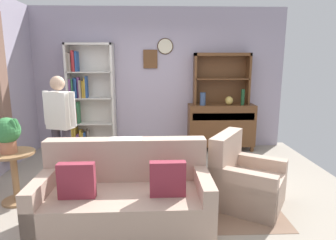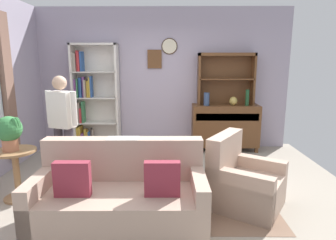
{
  "view_description": "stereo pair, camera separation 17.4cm",
  "coord_description": "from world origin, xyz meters",
  "px_view_note": "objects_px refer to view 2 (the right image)",
  "views": [
    {
      "loc": [
        -0.03,
        -3.74,
        1.75
      ],
      "look_at": [
        0.1,
        0.2,
        0.95
      ],
      "focal_mm": 30.73,
      "sensor_mm": 36.0,
      "label": 1
    },
    {
      "loc": [
        0.14,
        -3.74,
        1.75
      ],
      "look_at": [
        0.1,
        0.2,
        0.95
      ],
      "focal_mm": 30.73,
      "sensor_mm": 36.0,
      "label": 2
    }
  ],
  "objects_px": {
    "bottle_wine": "(247,98)",
    "armchair_floral": "(243,183)",
    "vase_round": "(233,101)",
    "person_reading": "(62,121)",
    "potted_plant_large": "(9,131)",
    "plant_stand": "(16,169)",
    "couch_floral": "(121,197)",
    "bookshelf": "(92,99)",
    "sideboard": "(225,125)",
    "vase_tall": "(207,99)",
    "sideboard_hutch": "(226,72)"
  },
  "relations": [
    {
      "from": "plant_stand",
      "to": "potted_plant_large",
      "type": "xyz_separation_m",
      "value": [
        -0.02,
        -0.03,
        0.51
      ]
    },
    {
      "from": "bottle_wine",
      "to": "couch_floral",
      "type": "height_order",
      "value": "bottle_wine"
    },
    {
      "from": "armchair_floral",
      "to": "potted_plant_large",
      "type": "distance_m",
      "value": 2.95
    },
    {
      "from": "bookshelf",
      "to": "bottle_wine",
      "type": "height_order",
      "value": "bookshelf"
    },
    {
      "from": "armchair_floral",
      "to": "vase_tall",
      "type": "bearing_deg",
      "value": 95.15
    },
    {
      "from": "bookshelf",
      "to": "potted_plant_large",
      "type": "relative_size",
      "value": 4.79
    },
    {
      "from": "sideboard_hutch",
      "to": "potted_plant_large",
      "type": "relative_size",
      "value": 2.51
    },
    {
      "from": "sideboard_hutch",
      "to": "armchair_floral",
      "type": "height_order",
      "value": "sideboard_hutch"
    },
    {
      "from": "bottle_wine",
      "to": "armchair_floral",
      "type": "relative_size",
      "value": 0.29
    },
    {
      "from": "plant_stand",
      "to": "bookshelf",
      "type": "bearing_deg",
      "value": 79.85
    },
    {
      "from": "vase_tall",
      "to": "person_reading",
      "type": "bearing_deg",
      "value": -146.67
    },
    {
      "from": "bottle_wine",
      "to": "vase_tall",
      "type": "bearing_deg",
      "value": 179.34
    },
    {
      "from": "bookshelf",
      "to": "potted_plant_large",
      "type": "bearing_deg",
      "value": -100.56
    },
    {
      "from": "vase_round",
      "to": "plant_stand",
      "type": "distance_m",
      "value": 3.85
    },
    {
      "from": "sideboard_hutch",
      "to": "bookshelf",
      "type": "bearing_deg",
      "value": -179.47
    },
    {
      "from": "vase_tall",
      "to": "sideboard",
      "type": "bearing_deg",
      "value": 11.63
    },
    {
      "from": "bookshelf",
      "to": "sideboard_hutch",
      "type": "distance_m",
      "value": 2.71
    },
    {
      "from": "vase_round",
      "to": "person_reading",
      "type": "distance_m",
      "value": 3.15
    },
    {
      "from": "vase_round",
      "to": "couch_floral",
      "type": "distance_m",
      "value": 3.26
    },
    {
      "from": "plant_stand",
      "to": "person_reading",
      "type": "bearing_deg",
      "value": 55.13
    },
    {
      "from": "couch_floral",
      "to": "bookshelf",
      "type": "bearing_deg",
      "value": 110.22
    },
    {
      "from": "couch_floral",
      "to": "vase_tall",
      "type": "bearing_deg",
      "value": 65.2
    },
    {
      "from": "sideboard",
      "to": "vase_round",
      "type": "xyz_separation_m",
      "value": [
        0.13,
        -0.07,
        0.5
      ]
    },
    {
      "from": "couch_floral",
      "to": "armchair_floral",
      "type": "bearing_deg",
      "value": 16.86
    },
    {
      "from": "vase_tall",
      "to": "vase_round",
      "type": "relative_size",
      "value": 1.46
    },
    {
      "from": "plant_stand",
      "to": "sideboard",
      "type": "bearing_deg",
      "value": 35.15
    },
    {
      "from": "sideboard_hutch",
      "to": "armchair_floral",
      "type": "bearing_deg",
      "value": -94.5
    },
    {
      "from": "vase_tall",
      "to": "bookshelf",
      "type": "bearing_deg",
      "value": 175.83
    },
    {
      "from": "sideboard_hutch",
      "to": "potted_plant_large",
      "type": "bearing_deg",
      "value": -143.39
    },
    {
      "from": "sideboard",
      "to": "plant_stand",
      "type": "relative_size",
      "value": 1.98
    },
    {
      "from": "armchair_floral",
      "to": "plant_stand",
      "type": "height_order",
      "value": "armchair_floral"
    },
    {
      "from": "vase_tall",
      "to": "armchair_floral",
      "type": "relative_size",
      "value": 0.23
    },
    {
      "from": "vase_tall",
      "to": "person_reading",
      "type": "height_order",
      "value": "person_reading"
    },
    {
      "from": "couch_floral",
      "to": "sideboard_hutch",
      "type": "bearing_deg",
      "value": 60.38
    },
    {
      "from": "bottle_wine",
      "to": "couch_floral",
      "type": "relative_size",
      "value": 0.17
    },
    {
      "from": "bookshelf",
      "to": "bottle_wine",
      "type": "distance_m",
      "value": 3.05
    },
    {
      "from": "armchair_floral",
      "to": "person_reading",
      "type": "height_order",
      "value": "person_reading"
    },
    {
      "from": "sideboard",
      "to": "vase_tall",
      "type": "bearing_deg",
      "value": -168.37
    },
    {
      "from": "plant_stand",
      "to": "person_reading",
      "type": "xyz_separation_m",
      "value": [
        0.41,
        0.59,
        0.5
      ]
    },
    {
      "from": "plant_stand",
      "to": "potted_plant_large",
      "type": "bearing_deg",
      "value": -129.79
    },
    {
      "from": "bookshelf",
      "to": "armchair_floral",
      "type": "relative_size",
      "value": 1.98
    },
    {
      "from": "armchair_floral",
      "to": "person_reading",
      "type": "distance_m",
      "value": 2.64
    },
    {
      "from": "potted_plant_large",
      "to": "person_reading",
      "type": "xyz_separation_m",
      "value": [
        0.43,
        0.61,
        -0.01
      ]
    },
    {
      "from": "bookshelf",
      "to": "sideboard",
      "type": "bearing_deg",
      "value": -1.83
    },
    {
      "from": "bookshelf",
      "to": "sideboard",
      "type": "distance_m",
      "value": 2.7
    },
    {
      "from": "bottle_wine",
      "to": "bookshelf",
      "type": "bearing_deg",
      "value": 176.73
    },
    {
      "from": "vase_tall",
      "to": "potted_plant_large",
      "type": "height_order",
      "value": "vase_tall"
    },
    {
      "from": "person_reading",
      "to": "bookshelf",
      "type": "bearing_deg",
      "value": 90.31
    },
    {
      "from": "sideboard_hutch",
      "to": "potted_plant_large",
      "type": "height_order",
      "value": "sideboard_hutch"
    },
    {
      "from": "sideboard_hutch",
      "to": "plant_stand",
      "type": "bearing_deg",
      "value": -143.5
    }
  ]
}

